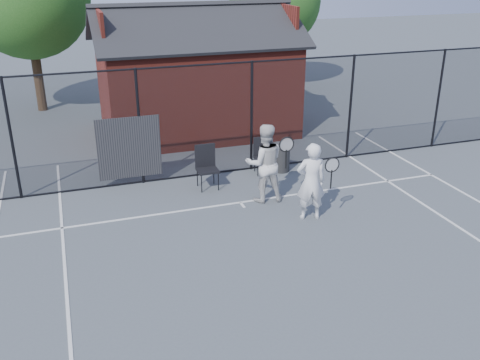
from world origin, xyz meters
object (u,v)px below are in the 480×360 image
object	(u,v)px
chair_left	(263,157)
chair_right	(208,168)
clubhouse	(196,84)
waste_bin	(281,160)
player_back	(265,163)
player_front	(311,181)

from	to	relation	value
chair_left	chair_right	xyz separation A→B (m)	(-1.70, -0.50, 0.07)
clubhouse	chair_right	distance (m)	5.11
clubhouse	waste_bin	bearing A→B (deg)	-74.29
chair_right	player_back	bearing A→B (deg)	-45.47
player_back	chair_left	size ratio (longest dim) A/B	2.00
clubhouse	player_front	size ratio (longest dim) A/B	3.64
player_back	chair_right	size ratio (longest dim) A/B	1.76
player_front	waste_bin	distance (m)	2.98
player_front	chair_right	bearing A→B (deg)	125.77
clubhouse	waste_bin	xyz separation A→B (m)	(1.24, -4.40, -1.28)
player_back	chair_left	xyz separation A→B (m)	(0.61, 1.63, -0.48)
player_back	chair_left	world-z (taller)	player_back
chair_left	waste_bin	distance (m)	0.56
clubhouse	chair_left	distance (m)	4.60
player_back	waste_bin	distance (m)	2.09
chair_right	waste_bin	bearing A→B (deg)	13.12
clubhouse	player_front	distance (m)	7.35
clubhouse	player_front	world-z (taller)	clubhouse
player_front	chair_left	xyz separation A→B (m)	(-0.01, 2.88, -0.42)
clubhouse	waste_bin	size ratio (longest dim) A/B	9.87
player_front	waste_bin	bearing A→B (deg)	79.66
player_front	clubhouse	bearing A→B (deg)	95.59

